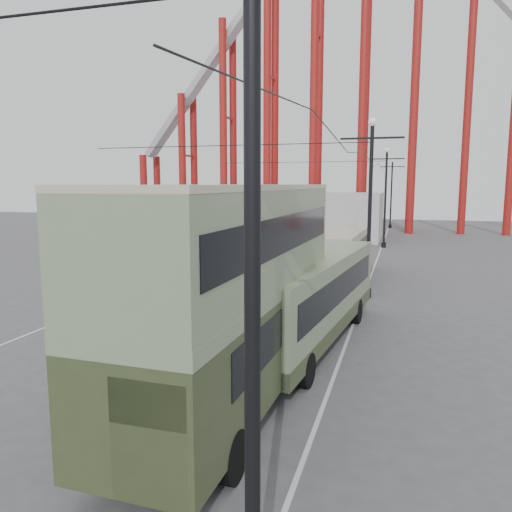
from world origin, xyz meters
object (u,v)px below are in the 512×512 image
(lamp_post_near, at_px, (252,12))
(double_decker_bus, at_px, (235,284))
(single_decker_cream, at_px, (342,251))
(single_decker_green, at_px, (307,295))
(pedestrian, at_px, (192,328))

(lamp_post_near, bearing_deg, double_decker_bus, 110.56)
(double_decker_bus, bearing_deg, lamp_post_near, -67.63)
(lamp_post_near, relative_size, single_decker_cream, 1.08)
(lamp_post_near, height_order, double_decker_bus, lamp_post_near)
(single_decker_green, bearing_deg, lamp_post_near, -76.17)
(lamp_post_near, bearing_deg, single_decker_green, 97.60)
(lamp_post_near, distance_m, single_decker_green, 13.92)
(pedestrian, bearing_deg, single_decker_green, -173.75)
(single_decker_cream, distance_m, pedestrian, 16.51)
(single_decker_green, xyz_separation_m, single_decker_cream, (-0.30, 13.79, -0.14))
(double_decker_bus, height_order, single_decker_green, double_decker_bus)
(lamp_post_near, height_order, single_decker_cream, lamp_post_near)
(lamp_post_near, xyz_separation_m, pedestrian, (-5.28, 10.10, -6.87))
(double_decker_bus, relative_size, single_decker_green, 0.94)
(single_decker_green, height_order, pedestrian, single_decker_green)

